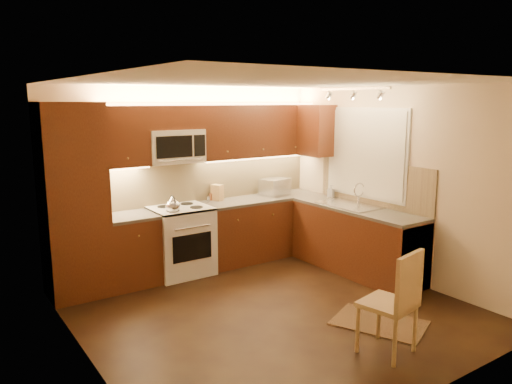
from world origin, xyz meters
TOP-DOWN VIEW (x-y plane):
  - floor at (0.00, 0.00)m, footprint 4.00×4.00m
  - ceiling at (0.00, 0.00)m, footprint 4.00×4.00m
  - wall_back at (0.00, 2.00)m, footprint 4.00×0.01m
  - wall_front at (0.00, -2.00)m, footprint 4.00×0.01m
  - wall_left at (-2.00, 0.00)m, footprint 0.01×4.00m
  - wall_right at (2.00, 0.00)m, footprint 0.01×4.00m
  - pantry at (-1.65, 1.70)m, footprint 0.70×0.60m
  - base_cab_back_left at (-0.99, 1.70)m, footprint 0.62×0.60m
  - counter_back_left at (-0.99, 1.70)m, footprint 0.62×0.60m
  - base_cab_back_right at (1.04, 1.70)m, footprint 1.92×0.60m
  - counter_back_right at (1.04, 1.70)m, footprint 1.92×0.60m
  - base_cab_right at (1.70, 0.40)m, footprint 0.60×2.00m
  - counter_right at (1.70, 0.40)m, footprint 0.60×2.00m
  - dishwasher at (1.70, -0.30)m, footprint 0.58×0.60m
  - backsplash_back at (0.35, 1.99)m, footprint 3.30×0.02m
  - backsplash_right at (1.99, 0.40)m, footprint 0.02×2.00m
  - upper_cab_back_left at (-0.99, 1.82)m, footprint 0.62×0.35m
  - upper_cab_back_right at (1.04, 1.82)m, footprint 1.92×0.35m
  - upper_cab_bridge at (-0.30, 1.82)m, footprint 0.76×0.35m
  - upper_cab_right_corner at (1.82, 1.40)m, footprint 0.35×0.50m
  - stove at (-0.30, 1.68)m, footprint 0.76×0.65m
  - microwave at (-0.30, 1.81)m, footprint 0.76×0.38m
  - window_frame at (1.99, 0.55)m, footprint 0.03×1.44m
  - window_blinds at (1.97, 0.55)m, footprint 0.02×1.36m
  - sink at (1.70, 0.55)m, footprint 0.52×0.86m
  - faucet at (1.88, 0.55)m, footprint 0.20×0.04m
  - track_light_bar at (1.55, 0.40)m, footprint 0.04×1.20m
  - kettle at (-0.50, 1.46)m, footprint 0.19×0.19m
  - toaster_oven at (1.33, 1.77)m, footprint 0.46×0.38m
  - knife_block at (0.39, 1.88)m, footprint 0.15×0.19m
  - spice_jar_a at (0.36, 1.89)m, footprint 0.05×0.05m
  - spice_jar_b at (0.31, 1.94)m, footprint 0.05×0.05m
  - spice_jar_c at (0.22, 1.83)m, footprint 0.05×0.05m
  - spice_jar_d at (0.52, 1.94)m, footprint 0.05×0.05m
  - soap_bottle at (1.90, 1.13)m, footprint 0.10×0.10m
  - rug at (0.73, -0.90)m, footprint 0.94×1.09m
  - dining_chair at (0.32, -1.34)m, footprint 0.52×0.52m

SIDE VIEW (x-z plane):
  - floor at x=0.00m, z-range -0.01..0.01m
  - rug at x=0.73m, z-range 0.00..0.01m
  - base_cab_back_left at x=-0.99m, z-range 0.00..0.86m
  - base_cab_back_right at x=1.04m, z-range 0.00..0.86m
  - base_cab_right at x=1.70m, z-range 0.00..0.86m
  - dishwasher at x=1.70m, z-range 0.01..0.85m
  - stove at x=-0.30m, z-range 0.00..0.92m
  - dining_chair at x=0.32m, z-range 0.00..1.00m
  - counter_back_left at x=-0.99m, z-range 0.86..0.90m
  - counter_back_right at x=1.04m, z-range 0.86..0.90m
  - counter_right at x=1.70m, z-range 0.86..0.90m
  - spice_jar_c at x=0.22m, z-range 0.90..0.98m
  - spice_jar_d at x=0.52m, z-range 0.90..1.00m
  - spice_jar_b at x=0.31m, z-range 0.90..1.00m
  - spice_jar_a at x=0.36m, z-range 0.90..1.00m
  - sink at x=1.70m, z-range 0.90..1.05m
  - soap_bottle at x=1.90m, z-range 0.90..1.08m
  - knife_block at x=0.39m, z-range 0.90..1.13m
  - toaster_oven at x=1.33m, z-range 0.90..1.15m
  - kettle at x=-0.50m, z-range 0.92..1.14m
  - faucet at x=1.88m, z-range 0.90..1.20m
  - pantry at x=-1.65m, z-range 0.00..2.30m
  - backsplash_back at x=0.35m, z-range 0.90..1.50m
  - backsplash_right at x=1.99m, z-range 0.90..1.50m
  - wall_back at x=0.00m, z-range 0.00..2.50m
  - wall_front at x=0.00m, z-range 0.00..2.50m
  - wall_left at x=-2.00m, z-range 0.00..2.50m
  - wall_right at x=2.00m, z-range 0.00..2.50m
  - window_frame at x=1.99m, z-range 0.98..2.22m
  - window_blinds at x=1.97m, z-range 1.02..2.18m
  - microwave at x=-0.30m, z-range 1.50..1.94m
  - upper_cab_back_left at x=-0.99m, z-range 1.50..2.25m
  - upper_cab_back_right at x=1.04m, z-range 1.50..2.25m
  - upper_cab_right_corner at x=1.82m, z-range 1.50..2.25m
  - upper_cab_bridge at x=-0.30m, z-range 1.94..2.25m
  - track_light_bar at x=1.55m, z-range 2.44..2.48m
  - ceiling at x=0.00m, z-range 2.50..2.50m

